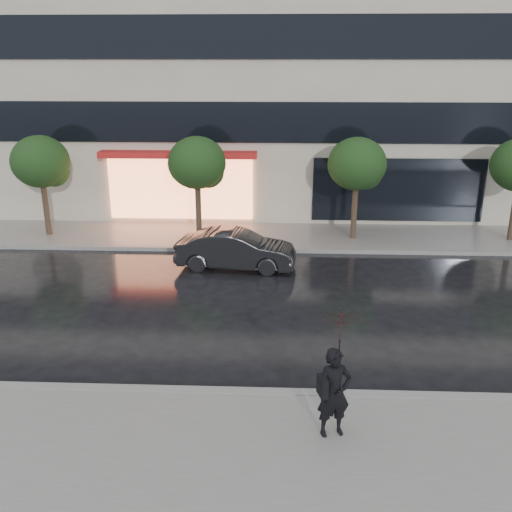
{
  "coord_description": "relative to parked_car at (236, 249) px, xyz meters",
  "views": [
    {
      "loc": [
        0.14,
        -11.31,
        6.67
      ],
      "look_at": [
        -0.51,
        3.95,
        1.4
      ],
      "focal_mm": 40.0,
      "sensor_mm": 36.0,
      "label": 1
    }
  ],
  "objects": [
    {
      "name": "curb_near",
      "position": [
        1.31,
        -7.75,
        -0.58
      ],
      "size": [
        60.0,
        0.25,
        0.14
      ],
      "primitive_type": "cube",
      "color": "gray",
      "rests_on": "ground"
    },
    {
      "name": "sidewalk_near",
      "position": [
        1.31,
        -10.0,
        -0.59
      ],
      "size": [
        60.0,
        4.5,
        0.12
      ],
      "primitive_type": "cube",
      "color": "slate",
      "rests_on": "ground"
    },
    {
      "name": "curb_far",
      "position": [
        1.31,
        1.75,
        -0.58
      ],
      "size": [
        60.0,
        0.25,
        0.14
      ],
      "primitive_type": "cube",
      "color": "gray",
      "rests_on": "ground"
    },
    {
      "name": "ground",
      "position": [
        1.31,
        -6.75,
        -0.65
      ],
      "size": [
        120.0,
        120.0,
        0.0
      ],
      "primitive_type": "plane",
      "color": "black",
      "rests_on": "ground"
    },
    {
      "name": "tree_far_west",
      "position": [
        -7.63,
        3.28,
        2.27
      ],
      "size": [
        2.2,
        2.2,
        3.99
      ],
      "color": "#33261C",
      "rests_on": "ground"
    },
    {
      "name": "office_building",
      "position": [
        1.31,
        11.22,
        8.35
      ],
      "size": [
        30.0,
        12.76,
        18.0
      ],
      "color": "beige",
      "rests_on": "ground"
    },
    {
      "name": "sidewalk_far",
      "position": [
        1.31,
        3.5,
        -0.59
      ],
      "size": [
        60.0,
        3.5,
        0.12
      ],
      "primitive_type": "cube",
      "color": "slate",
      "rests_on": "ground"
    },
    {
      "name": "tree_mid_west",
      "position": [
        -1.63,
        3.28,
        2.27
      ],
      "size": [
        2.2,
        2.2,
        3.99
      ],
      "color": "#33261C",
      "rests_on": "ground"
    },
    {
      "name": "parked_car",
      "position": [
        0.0,
        0.0,
        0.0
      ],
      "size": [
        4.08,
        1.76,
        1.31
      ],
      "primitive_type": "imported",
      "rotation": [
        0.0,
        0.0,
        1.48
      ],
      "color": "black",
      "rests_on": "ground"
    },
    {
      "name": "tree_mid_east",
      "position": [
        4.37,
        3.28,
        2.27
      ],
      "size": [
        2.2,
        2.2,
        3.99
      ],
      "color": "#33261C",
      "rests_on": "ground"
    },
    {
      "name": "pedestrian_with_umbrella",
      "position": [
        2.51,
        -9.09,
        1.05
      ],
      "size": [
        1.2,
        1.21,
        2.43
      ],
      "rotation": [
        0.0,
        0.0,
        0.29
      ],
      "color": "black",
      "rests_on": "sidewalk_near"
    }
  ]
}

